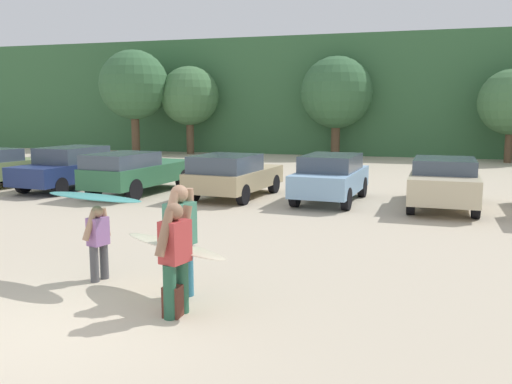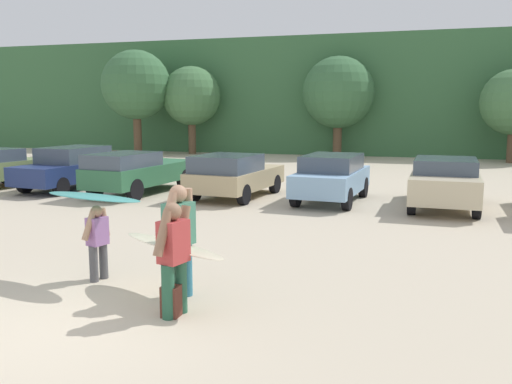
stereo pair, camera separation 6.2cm
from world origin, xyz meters
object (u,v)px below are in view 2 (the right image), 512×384
at_px(person_adult, 179,235).
at_px(surfboard_teal, 93,197).
at_px(parked_car_navy, 73,167).
at_px(parked_car_forest_green, 137,171).
at_px(parked_car_tan, 234,175).
at_px(parked_car_champagne, 445,181).
at_px(person_child, 98,238).
at_px(person_companion, 174,253).
at_px(backpack_dropped, 173,300).
at_px(surfboard_cream, 172,245).
at_px(parked_car_sky_blue, 332,177).

height_order(person_adult, surfboard_teal, person_adult).
bearing_deg(parked_car_navy, parked_car_forest_green, -93.84).
relative_size(parked_car_forest_green, parked_car_tan, 1.15).
relative_size(parked_car_tan, parked_car_champagne, 0.93).
xyz_separation_m(person_child, surfboard_teal, (-0.03, -0.04, 0.72)).
distance_m(parked_car_navy, person_companion, 13.81).
height_order(parked_car_forest_green, parked_car_tan, parked_car_forest_green).
bearing_deg(surfboard_teal, parked_car_champagne, -109.02).
relative_size(parked_car_forest_green, person_child, 3.70).
bearing_deg(parked_car_forest_green, person_companion, -142.32).
relative_size(person_child, surfboard_teal, 0.60).
relative_size(parked_car_tan, backpack_dropped, 9.31).
height_order(surfboard_cream, backpack_dropped, surfboard_cream).
bearing_deg(person_companion, backpack_dropped, 13.26).
bearing_deg(surfboard_cream, person_child, 15.27).
relative_size(parked_car_navy, surfboard_teal, 2.23).
distance_m(person_child, surfboard_teal, 0.72).
xyz_separation_m(person_adult, surfboard_teal, (-1.76, 0.40, 0.45)).
relative_size(parked_car_sky_blue, surfboard_cream, 1.71).
xyz_separation_m(parked_car_champagne, surfboard_cream, (-4.32, -9.50, 0.03)).
bearing_deg(surfboard_cream, parked_car_navy, -18.90).
height_order(surfboard_teal, backpack_dropped, surfboard_teal).
bearing_deg(person_companion, parked_car_forest_green, -44.64).
relative_size(parked_car_navy, parked_car_champagne, 1.07).
height_order(parked_car_champagne, surfboard_cream, parked_car_champagne).
xyz_separation_m(parked_car_tan, person_adult, (2.42, -9.45, 0.23)).
distance_m(surfboard_cream, backpack_dropped, 0.99).
bearing_deg(person_companion, parked_car_tan, -61.52).
xyz_separation_m(surfboard_teal, backpack_dropped, (1.96, -1.07, -1.23)).
distance_m(parked_car_forest_green, backpack_dropped, 11.69).
bearing_deg(person_child, surfboard_teal, 59.55).
height_order(person_adult, surfboard_cream, person_adult).
xyz_separation_m(parked_car_tan, backpack_dropped, (2.62, -10.13, -0.55)).
height_order(parked_car_tan, backpack_dropped, parked_car_tan).
bearing_deg(parked_car_sky_blue, person_companion, -178.86).
distance_m(parked_car_navy, parked_car_tan, 6.40).
height_order(person_adult, person_companion, person_adult).
distance_m(person_child, person_companion, 2.25).
bearing_deg(parked_car_tan, person_companion, -159.17).
bearing_deg(parked_car_navy, person_companion, -133.70).
bearing_deg(parked_car_navy, person_child, -137.36).
bearing_deg(surfboard_teal, person_child, -120.26).
bearing_deg(parked_car_navy, parked_car_tan, -87.39).
xyz_separation_m(parked_car_champagne, surfboard_teal, (-5.94, -9.13, 0.66)).
xyz_separation_m(parked_car_navy, person_companion, (9.04, -10.45, 0.12)).
relative_size(person_child, surfboard_cream, 0.55).
distance_m(parked_car_forest_green, parked_car_sky_blue, 6.70).
bearing_deg(parked_car_navy, parked_car_sky_blue, -85.49).
xyz_separation_m(person_companion, surfboard_teal, (-1.99, 1.08, 0.53)).
distance_m(parked_car_champagne, person_companion, 10.95).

